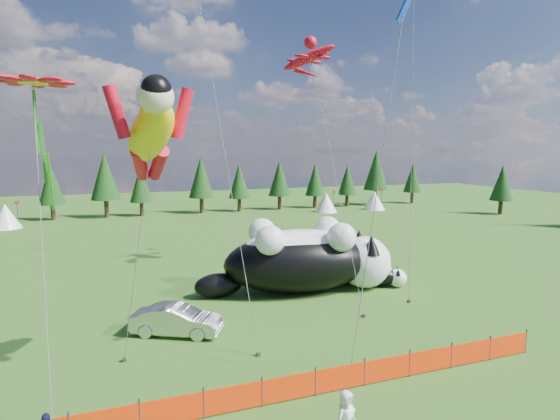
# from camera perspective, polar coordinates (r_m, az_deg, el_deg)

# --- Properties ---
(ground) EXTENTS (160.00, 160.00, 0.00)m
(ground) POSITION_cam_1_polar(r_m,az_deg,el_deg) (19.24, -2.16, -19.27)
(ground) COLOR #183A0A
(ground) RESTS_ON ground
(safety_fence) EXTENTS (22.06, 0.06, 1.10)m
(safety_fence) POSITION_cam_1_polar(r_m,az_deg,el_deg) (16.51, 1.21, -22.18)
(safety_fence) COLOR #262626
(safety_fence) RESTS_ON ground
(tree_line) EXTENTS (90.00, 4.00, 8.00)m
(tree_line) POSITION_cam_1_polar(r_m,az_deg,el_deg) (61.76, -14.83, 3.07)
(tree_line) COLOR black
(tree_line) RESTS_ON ground
(festival_tents) EXTENTS (50.00, 3.20, 2.80)m
(festival_tents) POSITION_cam_1_polar(r_m,az_deg,el_deg) (59.08, -3.63, 0.58)
(festival_tents) COLOR white
(festival_tents) RESTS_ON ground
(cat_large) EXTENTS (12.45, 5.57, 4.50)m
(cat_large) POSITION_cam_1_polar(r_m,az_deg,el_deg) (27.36, 3.57, -6.24)
(cat_large) COLOR black
(cat_large) RESTS_ON ground
(cat_small) EXTENTS (4.04, 2.99, 1.60)m
(cat_small) POSITION_cam_1_polar(r_m,az_deg,el_deg) (29.37, 12.44, -8.21)
(cat_small) COLOR black
(cat_small) RESTS_ON ground
(car) EXTENTS (4.50, 3.26, 1.41)m
(car) POSITION_cam_1_polar(r_m,az_deg,el_deg) (22.08, -13.35, -13.81)
(car) COLOR silver
(car) RESTS_ON ground
(spectator_e) EXTENTS (0.93, 0.81, 1.61)m
(spectator_e) POSITION_cam_1_polar(r_m,az_deg,el_deg) (14.66, 8.57, -25.11)
(spectator_e) COLOR white
(spectator_e) RESTS_ON ground
(superhero_kite) EXTENTS (4.93, 5.22, 11.47)m
(superhero_kite) POSITION_cam_1_polar(r_m,az_deg,el_deg) (16.21, -16.60, 9.49)
(superhero_kite) COLOR yellow
(superhero_kite) RESTS_ON ground
(gecko_kite) EXTENTS (6.18, 13.23, 18.32)m
(gecko_kite) POSITION_cam_1_polar(r_m,az_deg,el_deg) (32.85, 3.80, 19.24)
(gecko_kite) COLOR red
(gecko_kite) RESTS_ON ground
(flower_kite) EXTENTS (3.29, 7.99, 12.90)m
(flower_kite) POSITION_cam_1_polar(r_m,az_deg,el_deg) (19.94, -29.54, 13.93)
(flower_kite) COLOR red
(flower_kite) RESTS_ON ground
(diamond_kite_a) EXTENTS (2.00, 4.76, 16.90)m
(diamond_kite_a) POSITION_cam_1_polar(r_m,az_deg,el_deg) (22.23, -10.23, 23.86)
(diamond_kite_a) COLOR #0C34B9
(diamond_kite_a) RESTS_ON ground
(diamond_kite_c) EXTENTS (2.71, 0.96, 14.52)m
(diamond_kite_c) POSITION_cam_1_polar(r_m,az_deg,el_deg) (17.48, 15.61, 22.31)
(diamond_kite_c) COLOR #0C34B9
(diamond_kite_c) RESTS_ON ground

